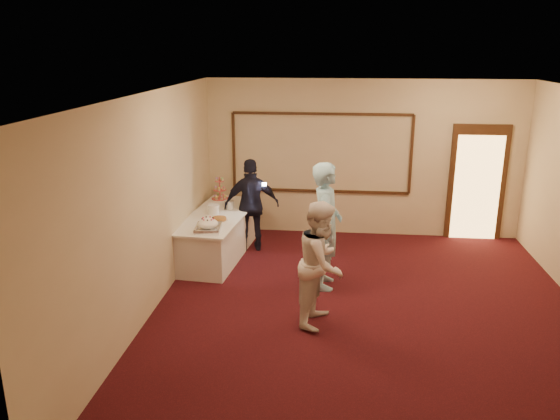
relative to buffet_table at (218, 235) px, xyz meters
The scene contains 14 objects.
floor 3.25m from the buffet_table, 38.42° to the right, with size 7.00×7.00×0.00m, color black.
room_walls 3.62m from the buffet_table, 38.42° to the right, with size 6.04×7.04×3.02m.
wall_molding 2.57m from the buffet_table, 40.23° to the left, with size 3.45×0.04×1.55m.
doorway 4.95m from the buffet_table, 17.19° to the left, with size 1.05×0.07×2.20m.
buffet_table is the anchor object (origin of this frame).
pavlova_tray 0.99m from the buffet_table, 87.33° to the right, with size 0.43×0.57×0.20m.
cupcake_stand 1.13m from the buffet_table, 99.58° to the left, with size 0.32×0.32×0.47m.
plate_stack_a 0.47m from the buffet_table, 167.79° to the right, with size 0.21×0.21×0.17m.
plate_stack_b 0.59m from the buffet_table, 68.47° to the left, with size 0.18×0.18×0.15m.
tart 0.56m from the buffet_table, 73.92° to the right, with size 0.28×0.28×0.06m.
man 2.26m from the buffet_table, 29.19° to the right, with size 0.71×0.47×1.95m, color #93C8E0.
woman 2.95m from the buffet_table, 49.85° to the right, with size 0.82×0.64×1.68m, color white.
guest 0.80m from the buffet_table, 34.51° to the left, with size 0.98×0.41×1.68m, color black.
camera_flash 1.21m from the buffet_table, 17.78° to the left, with size 0.07×0.04×0.05m, color white.
Camera 1 is at (-0.50, -6.88, 3.57)m, focal length 35.00 mm.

